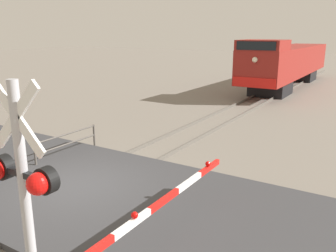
{
  "coord_description": "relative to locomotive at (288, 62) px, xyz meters",
  "views": [
    {
      "loc": [
        7.5,
        -7.01,
        4.61
      ],
      "look_at": [
        1.12,
        3.3,
        1.41
      ],
      "focal_mm": 38.16,
      "sensor_mm": 36.0,
      "label": 1
    }
  ],
  "objects": [
    {
      "name": "ground_plane",
      "position": [
        0.0,
        -24.45,
        -2.1
      ],
      "size": [
        160.0,
        160.0,
        0.0
      ],
      "primitive_type": "plane",
      "color": "slate"
    },
    {
      "name": "rail_track_left",
      "position": [
        -0.72,
        -24.45,
        -2.02
      ],
      "size": [
        0.08,
        80.0,
        0.15
      ],
      "primitive_type": "cube",
      "color": "#59544C",
      "rests_on": "ground_plane"
    },
    {
      "name": "rail_track_right",
      "position": [
        0.72,
        -24.45,
        -2.02
      ],
      "size": [
        0.08,
        80.0,
        0.15
      ],
      "primitive_type": "cube",
      "color": "#59544C",
      "rests_on": "ground_plane"
    },
    {
      "name": "road_surface",
      "position": [
        0.0,
        -24.45,
        -2.02
      ],
      "size": [
        36.0,
        6.19,
        0.16
      ],
      "primitive_type": "cube",
      "color": "#38383A",
      "rests_on": "ground_plane"
    },
    {
      "name": "locomotive",
      "position": [
        0.0,
        0.0,
        0.0
      ],
      "size": [
        3.04,
        18.21,
        4.1
      ],
      "color": "black",
      "rests_on": "ground_plane"
    },
    {
      "name": "crossing_signal",
      "position": [
        3.72,
        -28.87,
        0.45
      ],
      "size": [
        1.18,
        0.33,
        4.09
      ],
      "color": "#ADADB2",
      "rests_on": "ground_plane"
    },
    {
      "name": "guard_railing",
      "position": [
        -2.48,
        -22.56,
        -1.47
      ],
      "size": [
        0.08,
        2.99,
        0.95
      ],
      "color": "#4C4742",
      "rests_on": "ground_plane"
    }
  ]
}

